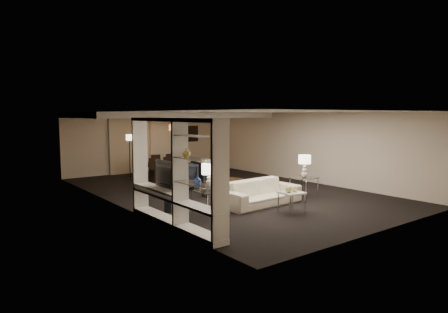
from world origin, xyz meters
name	(u,v)px	position (x,y,z in m)	size (l,w,h in m)	color
floor	(224,191)	(0.00, 0.00, 0.00)	(11.00, 11.00, 0.00)	black
ceiling	(224,112)	(0.00, 0.00, 2.50)	(7.00, 11.00, 0.02)	silver
wall_back	(146,142)	(0.00, 5.50, 1.25)	(7.00, 0.02, 2.50)	beige
wall_front	(385,171)	(0.00, -5.50, 1.25)	(7.00, 0.02, 2.50)	beige
wall_left	(118,159)	(-3.50, 0.00, 1.25)	(0.02, 11.00, 2.50)	beige
wall_right	(300,146)	(3.50, 0.00, 1.25)	(0.02, 11.00, 2.50)	beige
ceiling_soffit	(169,115)	(0.00, 3.50, 2.40)	(7.00, 4.00, 0.20)	silver
curtains	(127,144)	(-0.90, 5.42, 1.20)	(1.50, 0.12, 2.40)	beige
door	(161,146)	(0.70, 5.47, 1.05)	(0.90, 0.05, 2.10)	silver
painting	(188,134)	(2.10, 5.46, 1.55)	(0.95, 0.04, 0.65)	#142D38
media_unit	(174,173)	(-3.31, -2.60, 1.18)	(0.38, 3.40, 2.35)	white
pendant_light	(176,127)	(0.30, 3.50, 1.92)	(0.52, 0.52, 0.24)	#D8591E
sofa	(261,193)	(-0.42, -2.21, 0.34)	(2.31, 0.90, 0.67)	beige
coffee_table	(225,188)	(-0.42, -0.61, 0.23)	(1.27, 0.74, 0.45)	black
armchair_left	(179,176)	(-1.02, 1.09, 0.43)	(0.92, 0.94, 0.86)	black
armchair_right	(209,173)	(0.18, 1.09, 0.43)	(0.92, 0.94, 0.86)	black
side_table_left	(209,203)	(-2.12, -2.21, 0.30)	(0.63, 0.63, 0.59)	white
side_table_right	(304,187)	(1.28, -2.21, 0.30)	(0.63, 0.63, 0.59)	silver
table_lamp_left	(209,177)	(-2.12, -2.21, 0.92)	(0.36, 0.36, 0.66)	beige
table_lamp_right	(305,166)	(1.28, -2.21, 0.92)	(0.36, 0.36, 0.66)	beige
marble_table	(291,203)	(-0.42, -3.31, 0.26)	(0.53, 0.53, 0.53)	white
gold_gourd_a	(289,189)	(-0.52, -3.31, 0.61)	(0.17, 0.17, 0.17)	#D3BF6F
gold_gourd_b	(294,189)	(-0.32, -3.31, 0.60)	(0.15, 0.15, 0.15)	#E8D87B
television	(163,175)	(-3.28, -2.07, 1.06)	(0.14, 1.08, 0.62)	black
vase_blue	(197,180)	(-3.31, -3.50, 1.14)	(0.16, 0.16, 0.17)	#2845B1
vase_amber	(186,153)	(-3.31, -3.11, 1.65)	(0.16, 0.16, 0.17)	gold
floor_speaker	(167,188)	(-2.83, -1.42, 0.62)	(0.14, 0.14, 1.24)	black
dining_table	(162,170)	(-0.25, 3.63, 0.28)	(1.62, 0.90, 0.57)	black
chair_nl	(156,170)	(-0.85, 2.98, 0.42)	(0.39, 0.39, 0.85)	black
chair_nm	(170,168)	(-0.25, 2.98, 0.42)	(0.39, 0.39, 0.85)	black
chair_nr	(184,167)	(0.35, 2.98, 0.42)	(0.39, 0.39, 0.85)	black
chair_fl	(140,166)	(-0.85, 4.28, 0.42)	(0.39, 0.39, 0.85)	black
chair_fm	(154,165)	(-0.25, 4.28, 0.42)	(0.39, 0.39, 0.85)	black
chair_fr	(168,164)	(0.35, 4.28, 0.42)	(0.39, 0.39, 0.85)	black
floor_lamp	(130,157)	(-1.38, 4.05, 0.84)	(0.24, 0.24, 1.68)	black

